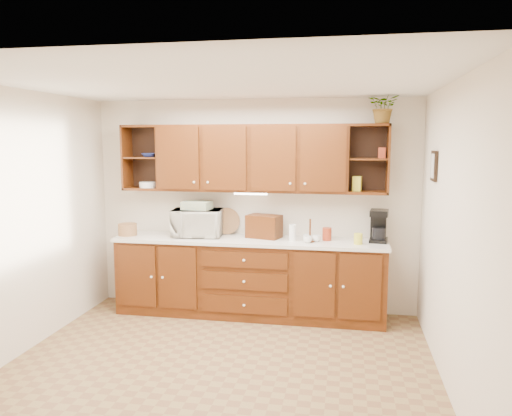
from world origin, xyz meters
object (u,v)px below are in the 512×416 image
at_px(potted_plant, 384,106).
at_px(coffee_maker, 379,226).
at_px(microwave, 197,223).
at_px(bread_box, 264,226).

bearing_deg(potted_plant, coffee_maker, 126.78).
relative_size(microwave, potted_plant, 1.58).
distance_m(microwave, bread_box, 0.82).
distance_m(coffee_maker, potted_plant, 1.36).
bearing_deg(potted_plant, microwave, -178.80).
height_order(microwave, potted_plant, potted_plant).
height_order(coffee_maker, potted_plant, potted_plant).
bearing_deg(coffee_maker, microwave, -171.15).
xyz_separation_m(microwave, coffee_maker, (2.16, 0.06, 0.01)).
distance_m(microwave, coffee_maker, 2.16).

